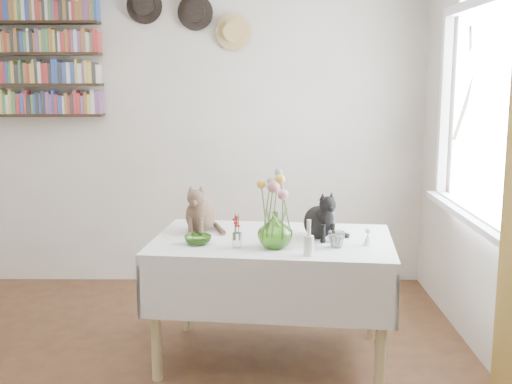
{
  "coord_description": "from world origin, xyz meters",
  "views": [
    {
      "loc": [
        0.66,
        -2.99,
        1.69
      ],
      "look_at": [
        0.64,
        0.61,
        1.05
      ],
      "focal_mm": 45.0,
      "sensor_mm": 36.0,
      "label": 1
    }
  ],
  "objects_px": {
    "dining_table": "(273,269)",
    "tabby_cat": "(201,207)",
    "flower_vase": "(275,230)",
    "black_cat": "(319,213)",
    "bookshelf_unit": "(37,59)"
  },
  "relations": [
    {
      "from": "tabby_cat",
      "to": "flower_vase",
      "type": "distance_m",
      "value": 0.61
    },
    {
      "from": "flower_vase",
      "to": "tabby_cat",
      "type": "bearing_deg",
      "value": 138.67
    },
    {
      "from": "tabby_cat",
      "to": "dining_table",
      "type": "bearing_deg",
      "value": -13.75
    },
    {
      "from": "flower_vase",
      "to": "bookshelf_unit",
      "type": "bearing_deg",
      "value": 137.95
    },
    {
      "from": "flower_vase",
      "to": "bookshelf_unit",
      "type": "relative_size",
      "value": 0.21
    },
    {
      "from": "tabby_cat",
      "to": "bookshelf_unit",
      "type": "height_order",
      "value": "bookshelf_unit"
    },
    {
      "from": "black_cat",
      "to": "flower_vase",
      "type": "xyz_separation_m",
      "value": [
        -0.26,
        -0.24,
        -0.04
      ]
    },
    {
      "from": "flower_vase",
      "to": "bookshelf_unit",
      "type": "distance_m",
      "value": 2.68
    },
    {
      "from": "dining_table",
      "to": "tabby_cat",
      "type": "bearing_deg",
      "value": 157.18
    },
    {
      "from": "flower_vase",
      "to": "black_cat",
      "type": "bearing_deg",
      "value": 42.09
    },
    {
      "from": "black_cat",
      "to": "tabby_cat",
      "type": "bearing_deg",
      "value": 144.44
    },
    {
      "from": "tabby_cat",
      "to": "black_cat",
      "type": "relative_size",
      "value": 1.06
    },
    {
      "from": "dining_table",
      "to": "bookshelf_unit",
      "type": "xyz_separation_m",
      "value": [
        -1.84,
        1.45,
        1.28
      ]
    },
    {
      "from": "dining_table",
      "to": "tabby_cat",
      "type": "relative_size",
      "value": 4.81
    },
    {
      "from": "tabby_cat",
      "to": "black_cat",
      "type": "bearing_deg",
      "value": -3.54
    }
  ]
}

